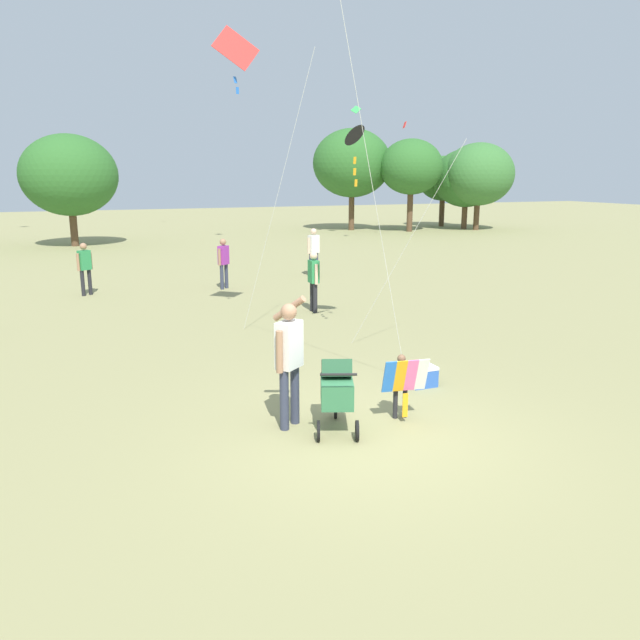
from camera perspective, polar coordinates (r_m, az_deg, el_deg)
The scene contains 12 objects.
ground_plane at distance 8.73m, azimuth 4.47°, elevation -10.51°, with size 120.00×120.00×0.00m, color #938E5B.
treeline_distant at distance 37.52m, azimuth -1.06°, elevation 13.31°, with size 37.47×7.62×6.33m.
child_with_butterfly_kite at distance 9.15m, azimuth 7.49°, elevation -5.45°, with size 0.68×0.39×0.97m.
person_adult_flyer at distance 8.68m, azimuth -2.87°, elevation -3.08°, with size 0.54×0.71×1.86m.
stroller at distance 8.72m, azimuth 1.54°, elevation -6.22°, with size 0.77×1.12×1.03m.
kite_orange_delta at distance 12.82m, azimuth 3.26°, elevation 16.17°, with size 1.67×2.13×4.47m.
kite_green_novelty at distance 14.30m, azimuth -7.50°, elevation 22.66°, with size 1.62×2.02×6.56m.
person_sitting_far at distance 16.10m, azimuth -0.59°, elevation 3.97°, with size 0.22×0.51×1.58m.
person_couple_left at distance 19.64m, azimuth -20.69°, elevation 4.75°, with size 0.43×0.35×1.55m.
person_kid_running at distance 19.70m, azimuth -8.80°, elevation 5.49°, with size 0.40×0.38×1.57m.
person_back_turned at distance 21.94m, azimuth -0.59°, elevation 6.58°, with size 0.52×0.32×1.67m.
cooler_box at distance 10.72m, azimuth 9.33°, elevation -5.08°, with size 0.45×0.33×0.35m.
Camera 1 is at (-3.60, -7.14, 3.50)m, focal length 35.04 mm.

